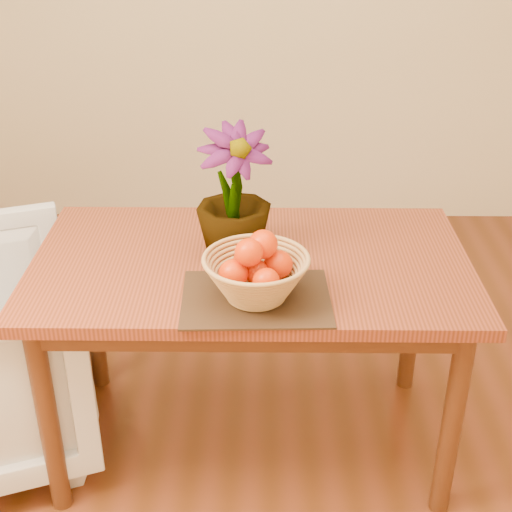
{
  "coord_description": "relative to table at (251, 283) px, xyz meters",
  "views": [
    {
      "loc": [
        0.04,
        -1.7,
        1.84
      ],
      "look_at": [
        0.02,
        0.09,
        0.87
      ],
      "focal_mm": 50.0,
      "sensor_mm": 36.0,
      "label": 1
    }
  ],
  "objects": [
    {
      "name": "wicker_basket",
      "position": [
        0.02,
        -0.25,
        0.16
      ],
      "size": [
        0.31,
        0.31,
        0.13
      ],
      "color": "tan",
      "rests_on": "placemat"
    },
    {
      "name": "placemat",
      "position": [
        0.02,
        -0.25,
        0.09
      ],
      "size": [
        0.44,
        0.33,
        0.01
      ],
      "primitive_type": "cube",
      "rotation": [
        0.0,
        0.0,
        0.03
      ],
      "color": "#322012",
      "rests_on": "table"
    },
    {
      "name": "table",
      "position": [
        0.0,
        0.0,
        0.0
      ],
      "size": [
        1.4,
        0.8,
        0.75
      ],
      "color": "maroon",
      "rests_on": "floor"
    },
    {
      "name": "floor",
      "position": [
        0.0,
        -0.3,
        -0.66
      ],
      "size": [
        4.5,
        4.5,
        0.0
      ],
      "primitive_type": "plane",
      "color": "brown",
      "rests_on": "ground"
    },
    {
      "name": "potted_plant",
      "position": [
        -0.05,
        0.03,
        0.3
      ],
      "size": [
        0.3,
        0.3,
        0.42
      ],
      "primitive_type": "imported",
      "rotation": [
        0.0,
        0.0,
        0.31
      ],
      "color": "#144313",
      "rests_on": "table"
    },
    {
      "name": "orange_pile",
      "position": [
        0.02,
        -0.25,
        0.21
      ],
      "size": [
        0.21,
        0.2,
        0.15
      ],
      "rotation": [
        0.0,
        0.0,
        -0.19
      ],
      "color": "red",
      "rests_on": "wicker_basket"
    }
  ]
}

